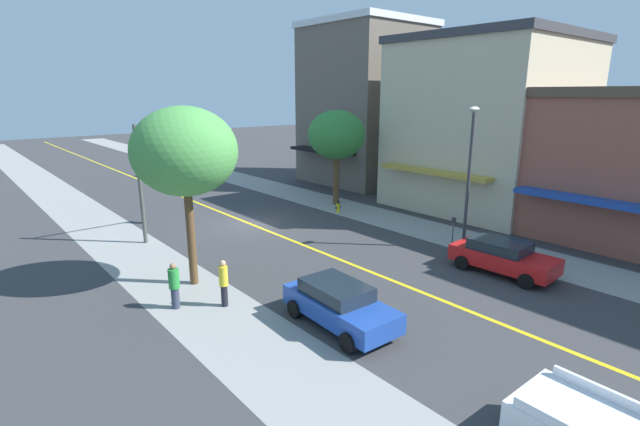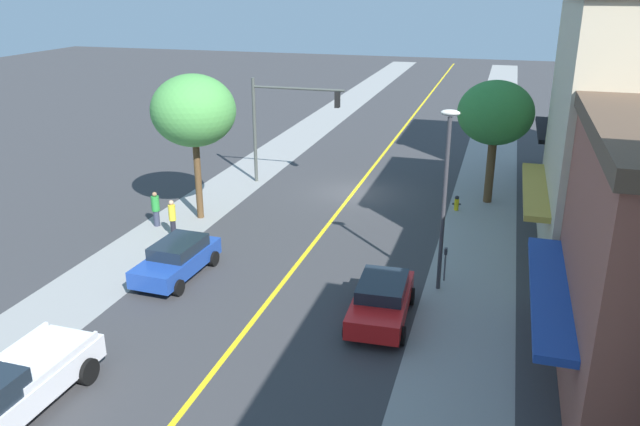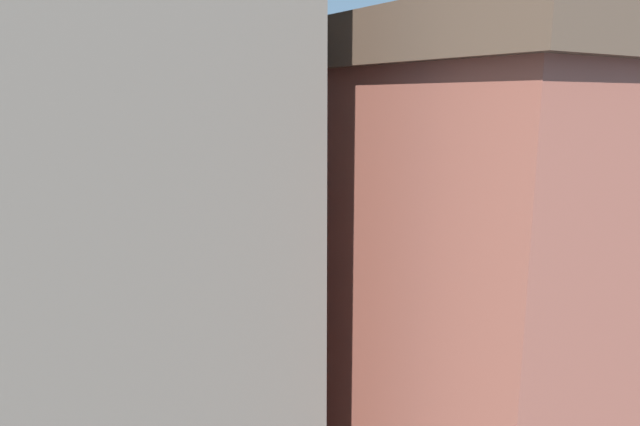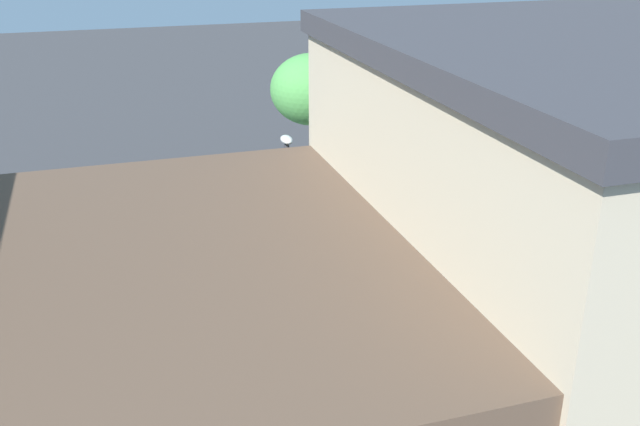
% 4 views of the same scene
% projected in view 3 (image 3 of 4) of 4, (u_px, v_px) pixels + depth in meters
% --- Properties ---
extents(ground_plane, '(140.00, 140.00, 0.00)m').
position_uv_depth(ground_plane, '(446.00, 224.00, 33.37)').
color(ground_plane, '#38383A').
extents(sidewalk_left, '(3.47, 126.00, 0.01)m').
position_uv_depth(sidewalk_left, '(557.00, 251.00, 27.46)').
color(sidewalk_left, gray).
rests_on(sidewalk_left, ground).
extents(sidewalk_right, '(3.47, 126.00, 0.01)m').
position_uv_depth(sidewalk_right, '(369.00, 205.00, 39.28)').
color(sidewalk_right, gray).
rests_on(sidewalk_right, ground).
extents(road_centerline_stripe, '(0.20, 126.00, 0.00)m').
position_uv_depth(road_centerline_stripe, '(446.00, 224.00, 33.37)').
color(road_centerline_stripe, yellow).
rests_on(road_centerline_stripe, ground).
extents(pale_office_building, '(11.70, 10.60, 7.98)m').
position_uv_depth(pale_office_building, '(465.00, 258.00, 11.65)').
color(pale_office_building, '#935142').
rests_on(pale_office_building, ground).
extents(street_tree_left_near, '(4.09, 4.09, 7.23)m').
position_uv_depth(street_tree_left_near, '(297.00, 127.00, 34.35)').
color(street_tree_left_near, brown).
rests_on(street_tree_left_near, ground).
extents(street_tree_right_corner, '(3.94, 3.94, 6.58)m').
position_uv_depth(street_tree_right_corner, '(576.00, 149.00, 26.66)').
color(street_tree_right_corner, brown).
rests_on(street_tree_right_corner, ground).
extents(fire_hydrant, '(0.44, 0.24, 0.80)m').
position_uv_depth(fire_hydrant, '(516.00, 241.00, 27.75)').
color(fire_hydrant, yellow).
rests_on(fire_hydrant, ground).
extents(parking_meter, '(0.12, 0.18, 1.41)m').
position_uv_depth(parking_meter, '(380.00, 259.00, 22.76)').
color(parking_meter, '#4C4C51').
rests_on(parking_meter, ground).
extents(traffic_light_mast, '(5.51, 0.32, 6.17)m').
position_uv_depth(traffic_light_mast, '(404.00, 146.00, 36.47)').
color(traffic_light_mast, '#474C47').
rests_on(traffic_light_mast, ground).
extents(street_lamp, '(0.70, 0.36, 7.06)m').
position_uv_depth(street_lamp, '(364.00, 175.00, 21.81)').
color(street_lamp, '#38383D').
rests_on(street_lamp, ground).
extents(red_sedan_left_curb, '(2.21, 4.45, 1.45)m').
position_uv_depth(red_sedan_left_curb, '(274.00, 267.00, 22.26)').
color(red_sedan_left_curb, red).
rests_on(red_sedan_left_curb, ground).
extents(blue_sedan_right_curb, '(2.15, 4.41, 1.48)m').
position_uv_depth(blue_sedan_right_curb, '(212.00, 223.00, 29.93)').
color(blue_sedan_right_curb, '#1E429E').
rests_on(blue_sedan_right_curb, ground).
extents(white_pickup_truck, '(2.37, 5.94, 1.80)m').
position_uv_depth(white_pickup_truck, '(3.00, 246.00, 24.80)').
color(white_pickup_truck, silver).
rests_on(white_pickup_truck, ground).
extents(pedestrian_yellow_shirt, '(0.33, 0.33, 1.80)m').
position_uv_depth(pedestrian_yellow_shirt, '(257.00, 206.00, 33.82)').
color(pedestrian_yellow_shirt, black).
rests_on(pedestrian_yellow_shirt, ground).
extents(pedestrian_green_shirt, '(0.39, 0.39, 1.75)m').
position_uv_depth(pedestrian_green_shirt, '(261.00, 201.00, 35.57)').
color(pedestrian_green_shirt, '#33384C').
rests_on(pedestrian_green_shirt, ground).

